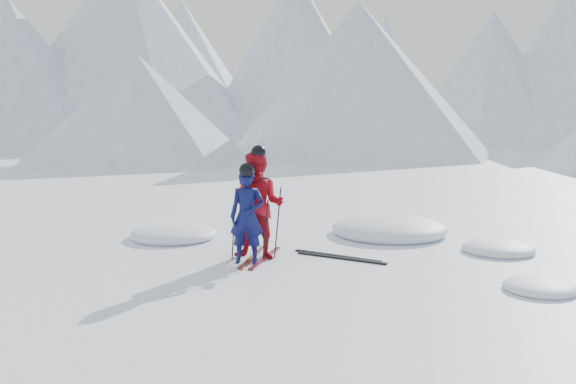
# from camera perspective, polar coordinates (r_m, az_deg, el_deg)

# --- Properties ---
(ground) EXTENTS (160.00, 160.00, 0.00)m
(ground) POSITION_cam_1_polar(r_m,az_deg,el_deg) (10.62, 7.43, -6.51)
(ground) COLOR white
(ground) RESTS_ON ground
(mountain_range) EXTENTS (106.15, 62.94, 15.53)m
(mountain_range) POSITION_cam_1_polar(r_m,az_deg,el_deg) (45.95, 20.72, 12.11)
(mountain_range) COLOR #B2BCD1
(mountain_range) RESTS_ON ground
(skier_blue) EXTENTS (0.64, 0.47, 1.61)m
(skier_blue) POSITION_cam_1_polar(r_m,az_deg,el_deg) (10.34, -3.85, -2.29)
(skier_blue) COLOR #0B0F45
(skier_blue) RESTS_ON ground
(skier_red) EXTENTS (0.94, 0.75, 1.89)m
(skier_red) POSITION_cam_1_polar(r_m,az_deg,el_deg) (10.62, -2.76, -1.26)
(skier_red) COLOR #AF0E1A
(skier_red) RESTS_ON ground
(pole_blue_left) EXTENTS (0.11, 0.08, 1.07)m
(pole_blue_left) POSITION_cam_1_polar(r_m,az_deg,el_deg) (10.63, -5.12, -3.51)
(pole_blue_left) COLOR black
(pole_blue_left) RESTS_ON ground
(pole_blue_right) EXTENTS (0.11, 0.07, 1.07)m
(pole_blue_right) POSITION_cam_1_polar(r_m,az_deg,el_deg) (10.55, -2.12, -3.56)
(pole_blue_right) COLOR black
(pole_blue_right) RESTS_ON ground
(pole_red_left) EXTENTS (0.12, 0.10, 1.25)m
(pole_red_left) POSITION_cam_1_polar(r_m,az_deg,el_deg) (11.00, -3.85, -2.63)
(pole_red_left) COLOR black
(pole_red_left) RESTS_ON ground
(pole_red_right) EXTENTS (0.12, 0.09, 1.25)m
(pole_red_right) POSITION_cam_1_polar(r_m,az_deg,el_deg) (10.73, -0.97, -2.87)
(pole_red_right) COLOR black
(pole_red_right) RESTS_ON ground
(ski_worn_left) EXTENTS (0.21, 1.70, 0.03)m
(ski_worn_left) POSITION_cam_1_polar(r_m,az_deg,el_deg) (10.83, -3.33, -6.10)
(ski_worn_left) COLOR black
(ski_worn_left) RESTS_ON ground
(ski_worn_right) EXTENTS (0.09, 1.70, 0.03)m
(ski_worn_right) POSITION_cam_1_polar(r_m,az_deg,el_deg) (10.76, -2.11, -6.18)
(ski_worn_right) COLOR black
(ski_worn_right) RESTS_ON ground
(ski_loose_a) EXTENTS (1.65, 0.60, 0.03)m
(ski_loose_a) POSITION_cam_1_polar(r_m,az_deg,el_deg) (10.94, 4.62, -5.98)
(ski_loose_a) COLOR black
(ski_loose_a) RESTS_ON ground
(ski_loose_b) EXTENTS (1.66, 0.54, 0.03)m
(ski_loose_b) POSITION_cam_1_polar(r_m,az_deg,el_deg) (10.78, 5.00, -6.18)
(ski_loose_b) COLOR black
(ski_loose_b) RESTS_ON ground
(snow_lumps) EXTENTS (8.11, 5.33, 0.53)m
(snow_lumps) POSITION_cam_1_polar(r_m,az_deg,el_deg) (12.51, 6.03, -4.36)
(snow_lumps) COLOR white
(snow_lumps) RESTS_ON ground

